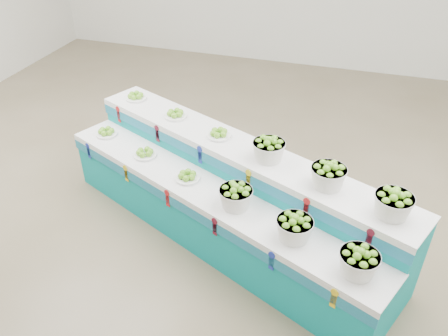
{
  "coord_description": "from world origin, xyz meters",
  "views": [
    {
      "loc": [
        1.49,
        -4.06,
        3.55
      ],
      "look_at": [
        0.32,
        -0.33,
        0.87
      ],
      "focal_mm": 36.59,
      "sensor_mm": 36.0,
      "label": 1
    }
  ],
  "objects": [
    {
      "name": "ground",
      "position": [
        0.0,
        0.0,
        0.0
      ],
      "size": [
        10.0,
        10.0,
        0.0
      ],
      "primitive_type": "plane",
      "color": "brown",
      "rests_on": "ground"
    },
    {
      "name": "plate_lower_left",
      "position": [
        -1.34,
        0.13,
        0.77
      ],
      "size": [
        0.35,
        0.35,
        0.1
      ],
      "primitive_type": "cylinder",
      "rotation": [
        0.0,
        0.0,
        -0.42
      ],
      "color": "white",
      "rests_on": "display_stand"
    },
    {
      "name": "plate_upper_right",
      "position": [
        0.15,
        0.02,
        1.07
      ],
      "size": [
        0.35,
        0.35,
        0.1
      ],
      "primitive_type": "cylinder",
      "rotation": [
        0.0,
        0.0,
        -0.42
      ],
      "color": "white",
      "rests_on": "display_stand"
    },
    {
      "name": "plate_lower_right",
      "position": [
        -0.06,
        -0.44,
        0.77
      ],
      "size": [
        0.35,
        0.35,
        0.1
      ],
      "primitive_type": "cylinder",
      "rotation": [
        0.0,
        0.0,
        -0.42
      ],
      "color": "white",
      "rests_on": "display_stand"
    },
    {
      "name": "plate_upper_left",
      "position": [
        -1.14,
        0.59,
        1.07
      ],
      "size": [
        0.35,
        0.35,
        0.1
      ],
      "primitive_type": "cylinder",
      "rotation": [
        0.0,
        0.0,
        -0.42
      ],
      "color": "white",
      "rests_on": "display_stand"
    },
    {
      "name": "plate_upper_mid",
      "position": [
        -0.48,
        0.3,
        1.07
      ],
      "size": [
        0.35,
        0.35,
        0.1
      ],
      "primitive_type": "cylinder",
      "rotation": [
        0.0,
        0.0,
        -0.42
      ],
      "color": "white",
      "rests_on": "display_stand"
    },
    {
      "name": "basket_upper_mid",
      "position": [
        1.38,
        -0.53,
        1.14
      ],
      "size": [
        0.44,
        0.44,
        0.24
      ],
      "primitive_type": null,
      "rotation": [
        0.0,
        0.0,
        -0.42
      ],
      "color": "silver",
      "rests_on": "display_stand"
    },
    {
      "name": "basket_lower_left",
      "position": [
        0.55,
        -0.71,
        0.84
      ],
      "size": [
        0.44,
        0.44,
        0.24
      ],
      "primitive_type": null,
      "rotation": [
        0.0,
        0.0,
        -0.42
      ],
      "color": "silver",
      "rests_on": "display_stand"
    },
    {
      "name": "basket_lower_mid",
      "position": [
        1.17,
        -0.99,
        0.84
      ],
      "size": [
        0.44,
        0.44,
        0.24
      ],
      "primitive_type": null,
      "rotation": [
        0.0,
        0.0,
        -0.42
      ],
      "color": "silver",
      "rests_on": "display_stand"
    },
    {
      "name": "basket_upper_left",
      "position": [
        0.76,
        -0.26,
        1.14
      ],
      "size": [
        0.44,
        0.44,
        0.24
      ],
      "primitive_type": null,
      "rotation": [
        0.0,
        0.0,
        -0.42
      ],
      "color": "silver",
      "rests_on": "display_stand"
    },
    {
      "name": "basket_lower_right",
      "position": [
        1.74,
        -1.24,
        0.84
      ],
      "size": [
        0.44,
        0.44,
        0.24
      ],
      "primitive_type": null,
      "rotation": [
        0.0,
        0.0,
        -0.42
      ],
      "color": "silver",
      "rests_on": "display_stand"
    },
    {
      "name": "plate_lower_mid",
      "position": [
        -0.68,
        -0.16,
        0.77
      ],
      "size": [
        0.35,
        0.35,
        0.1
      ],
      "primitive_type": "cylinder",
      "rotation": [
        0.0,
        0.0,
        -0.42
      ],
      "color": "white",
      "rests_on": "display_stand"
    },
    {
      "name": "basket_upper_right",
      "position": [
        1.95,
        -0.79,
        1.14
      ],
      "size": [
        0.44,
        0.44,
        0.24
      ],
      "primitive_type": null,
      "rotation": [
        0.0,
        0.0,
        -0.42
      ],
      "color": "silver",
      "rests_on": "display_stand"
    },
    {
      "name": "display_stand",
      "position": [
        0.32,
        -0.33,
        0.51
      ],
      "size": [
        4.12,
        2.6,
        1.02
      ],
      "primitive_type": null,
      "rotation": [
        0.0,
        0.0,
        -0.42
      ],
      "color": "#098F94",
      "rests_on": "ground"
    }
  ]
}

